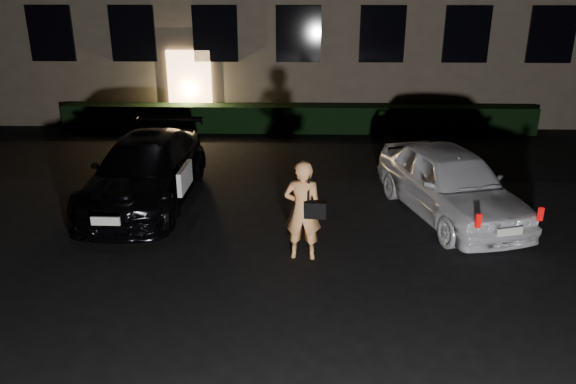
{
  "coord_description": "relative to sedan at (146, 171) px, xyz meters",
  "views": [
    {
      "loc": [
        0.17,
        -7.12,
        4.54
      ],
      "look_at": [
        -0.08,
        2.0,
        1.11
      ],
      "focal_mm": 35.0,
      "sensor_mm": 36.0,
      "label": 1
    }
  ],
  "objects": [
    {
      "name": "ground",
      "position": [
        3.22,
        -4.29,
        -0.7
      ],
      "size": [
        80.0,
        80.0,
        0.0
      ],
      "primitive_type": "plane",
      "color": "black",
      "rests_on": "ground"
    },
    {
      "name": "sedan",
      "position": [
        0.0,
        0.0,
        0.0
      ],
      "size": [
        2.13,
        4.98,
        1.41
      ],
      "rotation": [
        0.0,
        0.0,
        -0.02
      ],
      "color": "black",
      "rests_on": "ground"
    },
    {
      "name": "hatch",
      "position": [
        6.38,
        -0.62,
        0.01
      ],
      "size": [
        2.76,
        4.52,
        1.44
      ],
      "rotation": [
        0.0,
        0.0,
        0.27
      ],
      "color": "white",
      "rests_on": "ground"
    },
    {
      "name": "man",
      "position": [
        3.4,
        -2.59,
        0.19
      ],
      "size": [
        0.74,
        0.47,
        1.78
      ],
      "rotation": [
        0.0,
        0.0,
        3.08
      ],
      "color": "#FDA860",
      "rests_on": "ground"
    },
    {
      "name": "hedge",
      "position": [
        3.22,
        6.21,
        -0.28
      ],
      "size": [
        15.0,
        0.7,
        0.85
      ],
      "primitive_type": "cube",
      "color": "black",
      "rests_on": "ground"
    }
  ]
}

